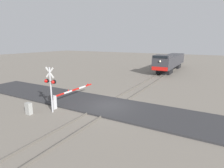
# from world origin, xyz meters

# --- Properties ---
(ground_plane) EXTENTS (160.00, 160.00, 0.00)m
(ground_plane) POSITION_xyz_m (0.00, 0.00, 0.00)
(ground_plane) COLOR slate
(rail_track_left) EXTENTS (0.08, 80.00, 0.15)m
(rail_track_left) POSITION_xyz_m (-0.72, 0.00, 0.07)
(rail_track_left) COLOR #59544C
(rail_track_left) RESTS_ON ground_plane
(rail_track_right) EXTENTS (0.08, 80.00, 0.15)m
(rail_track_right) POSITION_xyz_m (0.72, 0.00, 0.07)
(rail_track_right) COLOR #59544C
(rail_track_right) RESTS_ON ground_plane
(road_surface) EXTENTS (36.00, 5.02, 0.15)m
(road_surface) POSITION_xyz_m (0.00, 0.00, 0.08)
(road_surface) COLOR #2D2D30
(road_surface) RESTS_ON ground_plane
(locomotive) EXTENTS (2.95, 16.93, 3.67)m
(locomotive) POSITION_xyz_m (0.00, 25.61, 1.95)
(locomotive) COLOR black
(locomotive) RESTS_ON ground_plane
(crossing_signal) EXTENTS (1.18, 0.33, 4.00)m
(crossing_signal) POSITION_xyz_m (-3.63, -3.62, 2.48)
(crossing_signal) COLOR #ADADB2
(crossing_signal) RESTS_ON ground_plane
(crossing_gate) EXTENTS (0.36, 6.35, 1.36)m
(crossing_gate) POSITION_xyz_m (-4.12, -2.09, 0.86)
(crossing_gate) COLOR silver
(crossing_gate) RESTS_ON ground_plane
(utility_cabinet) EXTENTS (0.52, 0.37, 1.03)m
(utility_cabinet) POSITION_xyz_m (-4.99, -4.94, 0.51)
(utility_cabinet) COLOR #999993
(utility_cabinet) RESTS_ON ground_plane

